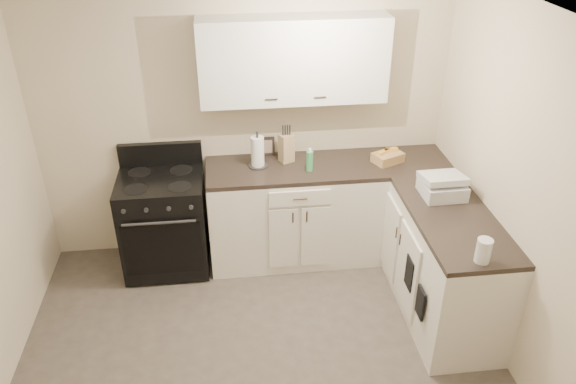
{
  "coord_description": "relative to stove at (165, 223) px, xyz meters",
  "views": [
    {
      "loc": [
        -0.16,
        -2.81,
        3.19
      ],
      "look_at": [
        0.28,
        0.85,
        1.06
      ],
      "focal_mm": 35.0,
      "sensor_mm": 36.0,
      "label": 1
    }
  ],
  "objects": [
    {
      "name": "floor",
      "position": [
        0.75,
        -1.48,
        -0.46
      ],
      "size": [
        3.6,
        3.6,
        0.0
      ],
      "primitive_type": "plane",
      "color": "#473F38",
      "rests_on": "ground"
    },
    {
      "name": "ceiling",
      "position": [
        0.75,
        -1.48,
        2.04
      ],
      "size": [
        3.6,
        3.6,
        0.0
      ],
      "primitive_type": "plane",
      "color": "white",
      "rests_on": "wall_back"
    },
    {
      "name": "wall_back",
      "position": [
        0.75,
        0.32,
        0.79
      ],
      "size": [
        3.6,
        0.0,
        3.6
      ],
      "primitive_type": "plane",
      "rotation": [
        1.57,
        0.0,
        0.0
      ],
      "color": "beige",
      "rests_on": "ground"
    },
    {
      "name": "wall_right",
      "position": [
        2.55,
        -1.48,
        0.79
      ],
      "size": [
        0.0,
        3.6,
        3.6
      ],
      "primitive_type": "plane",
      "rotation": [
        1.57,
        0.0,
        -1.57
      ],
      "color": "beige",
      "rests_on": "ground"
    },
    {
      "name": "base_cabinets_back",
      "position": [
        1.17,
        0.02,
        -0.01
      ],
      "size": [
        1.55,
        0.6,
        0.9
      ],
      "primitive_type": "cube",
      "color": "silver",
      "rests_on": "floor"
    },
    {
      "name": "base_cabinets_right",
      "position": [
        2.25,
        -0.63,
        -0.01
      ],
      "size": [
        0.6,
        1.9,
        0.9
      ],
      "primitive_type": "cube",
      "color": "silver",
      "rests_on": "floor"
    },
    {
      "name": "countertop_back",
      "position": [
        1.17,
        0.02,
        0.46
      ],
      "size": [
        1.55,
        0.6,
        0.04
      ],
      "primitive_type": "cube",
      "color": "black",
      "rests_on": "base_cabinets_back"
    },
    {
      "name": "countertop_right",
      "position": [
        2.25,
        -0.63,
        0.46
      ],
      "size": [
        0.6,
        1.9,
        0.04
      ],
      "primitive_type": "cube",
      "color": "black",
      "rests_on": "base_cabinets_right"
    },
    {
      "name": "upper_cabinets",
      "position": [
        1.17,
        0.18,
        1.38
      ],
      "size": [
        1.55,
        0.3,
        0.7
      ],
      "primitive_type": "cube",
      "color": "white",
      "rests_on": "wall_back"
    },
    {
      "name": "stove",
      "position": [
        0.0,
        0.0,
        0.0
      ],
      "size": [
        0.73,
        0.62,
        0.88
      ],
      "primitive_type": "cube",
      "color": "black",
      "rests_on": "floor"
    },
    {
      "name": "knife_block",
      "position": [
        1.11,
        0.14,
        0.61
      ],
      "size": [
        0.15,
        0.14,
        0.25
      ],
      "primitive_type": "cube",
      "rotation": [
        0.0,
        0.0,
        0.41
      ],
      "color": "tan",
      "rests_on": "countertop_back"
    },
    {
      "name": "paper_towel",
      "position": [
        0.85,
        0.07,
        0.62
      ],
      "size": [
        0.13,
        0.13,
        0.27
      ],
      "primitive_type": "cylinder",
      "rotation": [
        0.0,
        0.0,
        -0.16
      ],
      "color": "white",
      "rests_on": "countertop_back"
    },
    {
      "name": "soap_bottle",
      "position": [
        1.29,
        -0.06,
        0.57
      ],
      "size": [
        0.08,
        0.08,
        0.18
      ],
      "primitive_type": "cylinder",
      "rotation": [
        0.0,
        0.0,
        -0.36
      ],
      "color": "#3EA257",
      "rests_on": "countertop_back"
    },
    {
      "name": "picture_frame",
      "position": [
        0.95,
        0.28,
        0.57
      ],
      "size": [
        0.14,
        0.05,
        0.17
      ],
      "primitive_type": "cube",
      "rotation": [
        -0.14,
        0.0,
        -0.02
      ],
      "color": "black",
      "rests_on": "countertop_back"
    },
    {
      "name": "wicker_basket",
      "position": [
        2.0,
        0.01,
        0.52
      ],
      "size": [
        0.3,
        0.26,
        0.09
      ],
      "primitive_type": "cube",
      "rotation": [
        0.0,
        0.0,
        0.42
      ],
      "color": "tan",
      "rests_on": "countertop_right"
    },
    {
      "name": "countertop_grill",
      "position": [
        2.26,
        -0.61,
        0.54
      ],
      "size": [
        0.33,
        0.31,
        0.12
      ],
      "primitive_type": "cube",
      "rotation": [
        0.0,
        0.0,
        0.02
      ],
      "color": "silver",
      "rests_on": "countertop_right"
    },
    {
      "name": "glass_jar",
      "position": [
        2.22,
        -1.48,
        0.57
      ],
      "size": [
        0.11,
        0.11,
        0.17
      ],
      "primitive_type": "cylinder",
      "rotation": [
        0.0,
        0.0,
        -0.12
      ],
      "color": "silver",
      "rests_on": "countertop_right"
    },
    {
      "name": "oven_mitt_near",
      "position": [
        1.92,
        -1.29,
        -0.01
      ],
      "size": [
        0.02,
        0.14,
        0.24
      ],
      "primitive_type": "cube",
      "color": "black",
      "rests_on": "base_cabinets_right"
    },
    {
      "name": "oven_mitt_far",
      "position": [
        1.92,
        -1.01,
        0.04
      ],
      "size": [
        0.02,
        0.15,
        0.26
      ],
      "primitive_type": "cube",
      "color": "black",
      "rests_on": "base_cabinets_right"
    }
  ]
}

